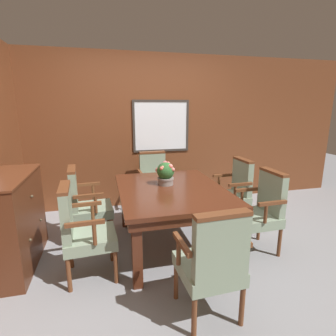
% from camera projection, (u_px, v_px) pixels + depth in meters
% --- Properties ---
extents(ground_plane, '(14.00, 14.00, 0.00)m').
position_uv_depth(ground_plane, '(175.00, 256.00, 2.93)').
color(ground_plane, gray).
extents(wall_back, '(7.20, 0.08, 2.45)m').
position_uv_depth(wall_back, '(147.00, 132.00, 4.29)').
color(wall_back, brown).
rests_on(wall_back, ground_plane).
extents(dining_table, '(1.18, 1.51, 0.72)m').
position_uv_depth(dining_table, '(171.00, 196.00, 3.02)').
color(dining_table, '#4C2314').
rests_on(dining_table, ground_plane).
extents(chair_head_far, '(0.51, 0.49, 0.94)m').
position_uv_depth(chair_head_far, '(154.00, 180.00, 4.11)').
color(chair_head_far, brown).
rests_on(chair_head_far, ground_plane).
extents(chair_head_near, '(0.51, 0.50, 0.94)m').
position_uv_depth(chair_head_near, '(213.00, 261.00, 1.96)').
color(chair_head_near, brown).
rests_on(chair_head_near, ground_plane).
extents(chair_right_far, '(0.49, 0.51, 0.94)m').
position_uv_depth(chair_right_far, '(233.00, 190.00, 3.61)').
color(chair_right_far, brown).
rests_on(chair_right_far, ground_plane).
extents(chair_left_near, '(0.50, 0.52, 0.94)m').
position_uv_depth(chair_left_near, '(82.00, 229.00, 2.47)').
color(chair_left_near, brown).
rests_on(chair_left_near, ground_plane).
extents(chair_right_near, '(0.49, 0.51, 0.94)m').
position_uv_depth(chair_right_near, '(261.00, 209.00, 2.96)').
color(chair_right_near, brown).
rests_on(chair_right_near, ground_plane).
extents(chair_left_far, '(0.51, 0.53, 0.94)m').
position_uv_depth(chair_left_far, '(85.00, 202.00, 3.16)').
color(chair_left_far, brown).
rests_on(chair_left_far, ground_plane).
extents(potted_plant, '(0.22, 0.21, 0.28)m').
position_uv_depth(potted_plant, '(166.00, 173.00, 3.10)').
color(potted_plant, gray).
rests_on(potted_plant, dining_table).
extents(sideboard_cabinet, '(0.45, 1.06, 0.97)m').
position_uv_depth(sideboard_cabinet, '(11.00, 222.00, 2.66)').
color(sideboard_cabinet, '#512816').
rests_on(sideboard_cabinet, ground_plane).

